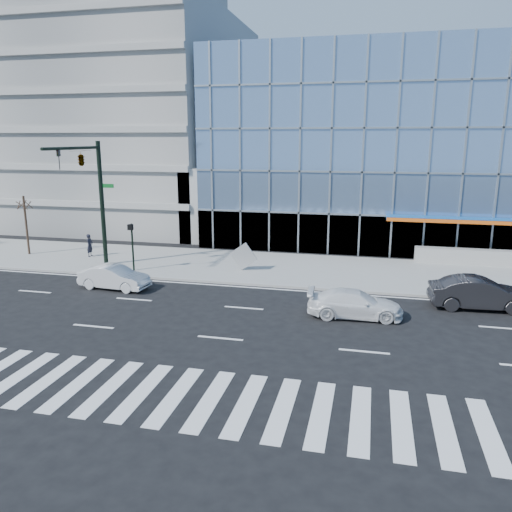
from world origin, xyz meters
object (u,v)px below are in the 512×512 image
(white_sedan, at_px, (114,277))
(pedestrian, at_px, (90,245))
(dark_sedan, at_px, (480,293))
(traffic_signal, at_px, (88,174))
(ped_signal_post, at_px, (132,240))
(street_tree_near, at_px, (24,204))
(tilted_panel, at_px, (244,256))
(white_suv, at_px, (355,304))

(white_sedan, xyz_separation_m, pedestrian, (-5.31, 6.28, 0.28))
(white_sedan, xyz_separation_m, dark_sedan, (19.41, 1.02, 0.13))
(traffic_signal, height_order, dark_sedan, traffic_signal)
(ped_signal_post, xyz_separation_m, street_tree_near, (-9.50, 2.56, 1.64))
(dark_sedan, xyz_separation_m, pedestrian, (-24.73, 5.26, 0.15))
(street_tree_near, distance_m, pedestrian, 5.52)
(traffic_signal, xyz_separation_m, pedestrian, (-2.28, 3.29, -5.22))
(ped_signal_post, distance_m, street_tree_near, 9.97)
(pedestrian, height_order, tilted_panel, tilted_panel)
(street_tree_near, distance_m, dark_sedan, 30.00)
(street_tree_near, height_order, pedestrian, street_tree_near)
(traffic_signal, distance_m, ped_signal_post, 4.75)
(white_suv, relative_size, dark_sedan, 0.93)
(traffic_signal, height_order, ped_signal_post, traffic_signal)
(traffic_signal, relative_size, white_suv, 1.79)
(street_tree_near, distance_m, white_suv, 24.82)
(pedestrian, bearing_deg, dark_sedan, -103.90)
(traffic_signal, height_order, street_tree_near, traffic_signal)
(ped_signal_post, distance_m, white_suv, 14.88)
(white_suv, xyz_separation_m, pedestrian, (-18.73, 7.87, 0.30))
(street_tree_near, height_order, white_suv, street_tree_near)
(dark_sedan, distance_m, pedestrian, 25.28)
(white_suv, distance_m, white_sedan, 13.50)
(street_tree_near, xyz_separation_m, tilted_panel, (16.27, -0.89, -2.72))
(ped_signal_post, bearing_deg, pedestrian, 148.66)
(white_suv, xyz_separation_m, dark_sedan, (6.00, 2.61, 0.14))
(traffic_signal, relative_size, pedestrian, 5.02)
(white_sedan, bearing_deg, ped_signal_post, 13.79)
(ped_signal_post, bearing_deg, dark_sedan, -6.72)
(white_suv, bearing_deg, tilted_panel, 43.34)
(ped_signal_post, height_order, white_sedan, ped_signal_post)
(white_suv, distance_m, tilted_panel, 9.78)
(traffic_signal, xyz_separation_m, street_tree_near, (-7.00, 2.93, -2.39))
(ped_signal_post, height_order, pedestrian, ped_signal_post)
(dark_sedan, xyz_separation_m, tilted_panel, (-13.18, 4.02, 0.26))
(white_suv, height_order, pedestrian, pedestrian)
(ped_signal_post, xyz_separation_m, white_suv, (13.95, -4.96, -1.49))
(traffic_signal, bearing_deg, ped_signal_post, 8.52)
(white_sedan, height_order, dark_sedan, dark_sedan)
(traffic_signal, distance_m, pedestrian, 6.58)
(street_tree_near, bearing_deg, traffic_signal, -22.71)
(street_tree_near, relative_size, white_sedan, 1.05)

